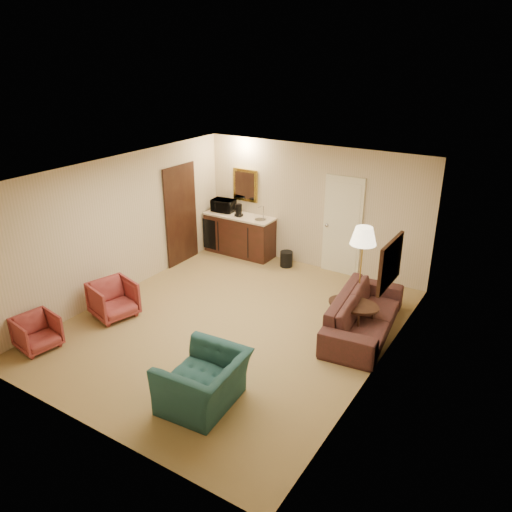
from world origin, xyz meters
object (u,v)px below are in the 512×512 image
(rose_chair_near, at_px, (113,298))
(microwave, at_px, (223,204))
(teal_armchair, at_px, (203,374))
(sofa, at_px, (365,308))
(rose_chair_far, at_px, (37,331))
(floor_lamp, at_px, (360,273))
(wetbar_cabinet, at_px, (240,235))
(coffee_maker, at_px, (239,210))
(waste_bin, at_px, (286,259))
(coffee_table, at_px, (353,317))

(rose_chair_near, xyz_separation_m, microwave, (-0.22, 3.62, 0.74))
(teal_armchair, distance_m, microwave, 5.57)
(sofa, distance_m, teal_armchair, 3.06)
(rose_chair_far, distance_m, microwave, 5.03)
(teal_armchair, xyz_separation_m, floor_lamp, (0.83, 3.29, 0.36))
(rose_chair_far, bearing_deg, wetbar_cabinet, 3.30)
(rose_chair_far, bearing_deg, teal_armchair, -75.14)
(floor_lamp, bearing_deg, teal_armchair, -104.16)
(rose_chair_far, relative_size, microwave, 1.19)
(rose_chair_far, relative_size, coffee_maker, 2.20)
(teal_armchair, distance_m, floor_lamp, 3.42)
(sofa, relative_size, waste_bin, 6.66)
(waste_bin, relative_size, coffee_maker, 1.22)
(sofa, bearing_deg, wetbar_cabinet, 57.58)
(teal_armchair, relative_size, rose_chair_far, 1.79)
(wetbar_cabinet, height_order, microwave, microwave)
(wetbar_cabinet, distance_m, coffee_table, 3.90)
(floor_lamp, bearing_deg, rose_chair_far, -136.93)
(wetbar_cabinet, height_order, waste_bin, wetbar_cabinet)
(coffee_table, bearing_deg, microwave, 154.69)
(microwave, bearing_deg, rose_chair_near, -92.47)
(wetbar_cabinet, xyz_separation_m, rose_chair_far, (-0.50, -4.92, -0.16))
(rose_chair_far, xyz_separation_m, floor_lamp, (3.85, 3.60, 0.53))
(coffee_maker, bearing_deg, teal_armchair, -67.37)
(wetbar_cabinet, distance_m, coffee_maker, 0.60)
(teal_armchair, relative_size, rose_chair_near, 1.52)
(rose_chair_near, relative_size, waste_bin, 2.12)
(coffee_maker, bearing_deg, coffee_table, -33.03)
(teal_armchair, distance_m, coffee_table, 2.97)
(floor_lamp, bearing_deg, coffee_table, -78.38)
(microwave, bearing_deg, teal_armchair, -63.26)
(teal_armchair, xyz_separation_m, rose_chair_far, (-3.02, -0.30, -0.17))
(wetbar_cabinet, relative_size, floor_lamp, 0.99)
(sofa, height_order, coffee_maker, coffee_maker)
(wetbar_cabinet, bearing_deg, waste_bin, -3.21)
(rose_chair_far, distance_m, coffee_table, 5.03)
(rose_chair_far, xyz_separation_m, microwave, (0.03, 4.97, 0.79))
(wetbar_cabinet, xyz_separation_m, teal_armchair, (2.52, -4.61, 0.01))
(wetbar_cabinet, height_order, rose_chair_near, wetbar_cabinet)
(microwave, bearing_deg, sofa, -29.69)
(floor_lamp, distance_m, microwave, 4.06)
(wetbar_cabinet, relative_size, rose_chair_far, 2.72)
(wetbar_cabinet, relative_size, coffee_table, 1.93)
(sofa, height_order, teal_armchair, teal_armchair)
(waste_bin, height_order, coffee_maker, coffee_maker)
(rose_chair_near, height_order, microwave, microwave)
(coffee_maker, bearing_deg, floor_lamp, -26.76)
(coffee_table, relative_size, floor_lamp, 0.51)
(coffee_table, height_order, microwave, microwave)
(teal_armchair, bearing_deg, floor_lamp, 161.25)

